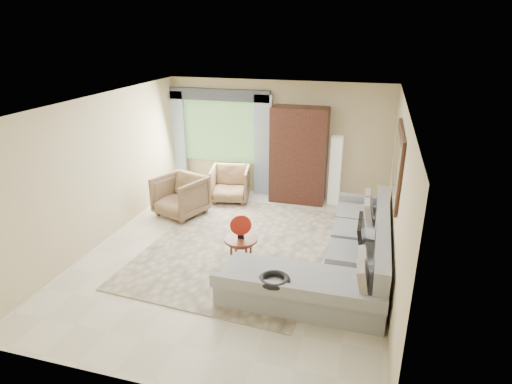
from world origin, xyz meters
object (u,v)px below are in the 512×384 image
(sectional_sofa, at_px, (342,259))
(armoire, at_px, (299,155))
(coffee_table, at_px, (241,252))
(floor_lamp, at_px, (335,171))
(potted_plant, at_px, (191,179))
(armchair_left, at_px, (180,196))
(tv_screen, at_px, (362,235))
(armchair_right, at_px, (230,184))

(sectional_sofa, relative_size, armoire, 1.65)
(coffee_table, height_order, floor_lamp, floor_lamp)
(potted_plant, bearing_deg, sectional_sofa, -37.60)
(sectional_sofa, distance_m, armchair_left, 3.72)
(armchair_left, height_order, armoire, armoire)
(armoire, bearing_deg, tv_screen, -62.23)
(coffee_table, distance_m, armchair_left, 2.49)
(floor_lamp, bearing_deg, tv_screen, -76.47)
(armchair_right, xyz_separation_m, armoire, (1.46, 0.40, 0.67))
(sectional_sofa, bearing_deg, armoire, 113.06)
(sectional_sofa, relative_size, armchair_left, 3.79)
(coffee_table, height_order, armchair_right, armchair_right)
(potted_plant, relative_size, armoire, 0.23)
(tv_screen, distance_m, floor_lamp, 2.99)
(tv_screen, height_order, armoire, armoire)
(potted_plant, distance_m, armoire, 2.72)
(armchair_right, xyz_separation_m, floor_lamp, (2.26, 0.46, 0.37))
(sectional_sofa, xyz_separation_m, armchair_right, (-2.69, 2.50, 0.10))
(armoire, relative_size, floor_lamp, 1.40)
(armchair_left, bearing_deg, armchair_right, 75.49)
(sectional_sofa, relative_size, potted_plant, 7.20)
(sectional_sofa, height_order, floor_lamp, floor_lamp)
(sectional_sofa, bearing_deg, coffee_table, -172.47)
(sectional_sofa, relative_size, floor_lamp, 2.31)
(armchair_right, height_order, potted_plant, armchair_right)
(coffee_table, bearing_deg, potted_plant, 125.53)
(sectional_sofa, bearing_deg, tv_screen, 10.25)
(tv_screen, height_order, potted_plant, tv_screen)
(tv_screen, relative_size, potted_plant, 1.54)
(tv_screen, relative_size, coffee_table, 1.39)
(coffee_table, distance_m, potted_plant, 3.88)
(coffee_table, relative_size, potted_plant, 1.11)
(sectional_sofa, xyz_separation_m, armoire, (-1.23, 2.90, 0.77))
(potted_plant, bearing_deg, floor_lamp, 0.15)
(tv_screen, bearing_deg, armoire, 117.77)
(floor_lamp, bearing_deg, potted_plant, -179.85)
(armchair_left, bearing_deg, armoire, 53.84)
(armchair_left, relative_size, floor_lamp, 0.61)
(armchair_right, xyz_separation_m, potted_plant, (-1.14, 0.45, -0.14))
(tv_screen, distance_m, coffee_table, 1.91)
(tv_screen, xyz_separation_m, armchair_right, (-2.96, 2.45, -0.34))
(coffee_table, bearing_deg, sectional_sofa, 7.53)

